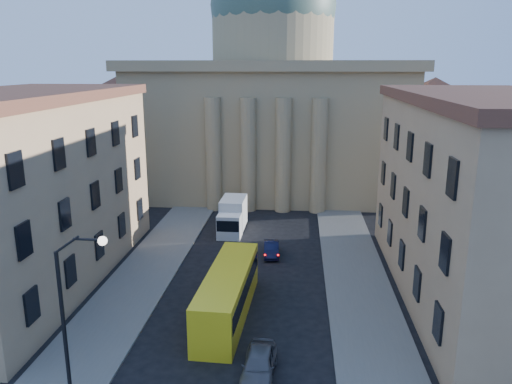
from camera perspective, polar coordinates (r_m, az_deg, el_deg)
sidewalk_left at (r=37.17m, az=-15.20°, el=-12.42°), size 5.00×60.00×0.15m
sidewalk_right at (r=35.42m, az=12.45°, el=-13.65°), size 5.00×60.00×0.15m
church at (r=68.76m, az=1.86°, el=10.45°), size 68.02×28.76×36.60m
building_left at (r=41.71m, az=-25.02°, el=0.40°), size 11.60×26.60×14.70m
building_right at (r=38.54m, az=24.92°, el=-0.64°), size 11.60×26.60×14.70m
street_lamp at (r=26.12m, az=-20.28°, el=-12.01°), size 2.62×0.44×8.83m
car_right_far at (r=28.55m, az=0.34°, el=-19.10°), size 1.95×4.49×1.51m
car_right_distant at (r=44.67m, az=1.76°, el=-6.51°), size 1.54×3.78×1.22m
city_bus at (r=34.17m, az=-3.24°, el=-11.33°), size 3.12×11.37×3.17m
box_truck at (r=50.76m, az=-2.72°, el=-2.82°), size 2.44×5.99×3.27m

